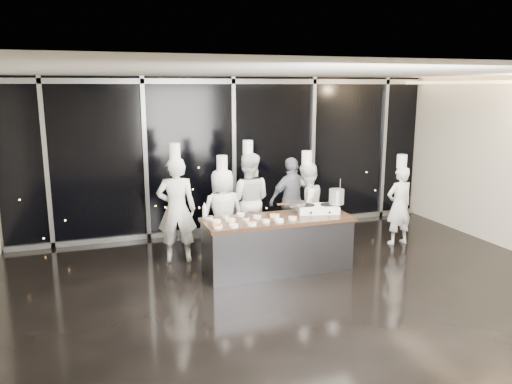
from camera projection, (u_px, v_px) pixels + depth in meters
ground at (299, 290)px, 7.52m from camera, size 9.00×9.00×0.00m
room_shell at (313, 141)px, 7.10m from camera, size 9.02×7.02×3.21m
window_wall at (233, 155)px, 10.35m from camera, size 8.90×0.11×3.20m
demo_counter at (277, 244)px, 8.25m from camera, size 2.46×0.86×0.90m
stove at (317, 209)px, 8.50m from camera, size 0.76×0.57×0.14m
frying_pan at (297, 203)px, 8.44m from camera, size 0.54×0.36×0.05m
stock_pot at (336, 197)px, 8.47m from camera, size 0.31×0.31×0.25m
prep_bowls at (246, 220)px, 7.94m from camera, size 1.41×0.74×0.05m
squeeze_bottle at (205, 211)px, 8.08m from camera, size 0.07×0.07×0.27m
chef_far_left at (177, 209)px, 8.59m from camera, size 0.75×0.57×2.07m
chef_left at (223, 212)px, 8.86m from camera, size 0.83×0.59×1.83m
chef_center at (248, 200)px, 9.37m from camera, size 1.07×0.96×2.04m
guest at (292, 200)px, 9.68m from camera, size 1.03×0.54×1.67m
chef_right at (306, 206)px, 9.25m from camera, size 0.98×0.89×1.86m
chef_side at (399, 204)px, 9.57m from camera, size 0.58×0.40×1.75m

